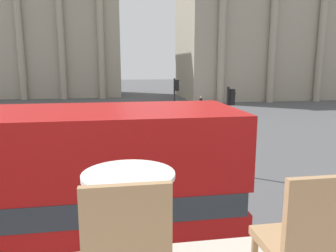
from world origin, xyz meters
The scene contains 8 objects.
cafe_dining_table centered at (1.20, -0.35, 3.97)m, with size 0.60×0.60×0.73m.
cafe_chair_1 centered at (2.07, -0.97, 3.95)m, with size 0.40×0.40×0.91m.
plaza_building_left centered at (-11.06, 50.53, 9.51)m, with size 27.01×11.49×19.02m.
plaza_building_right centered at (27.37, 43.52, 8.64)m, with size 33.58×13.71×17.27m.
traffic_light_near centered at (6.01, 11.06, 2.54)m, with size 0.42×0.24×3.89m.
traffic_light_mid centered at (5.02, 18.39, 2.56)m, with size 0.42×0.24×3.93m.
pedestrian_black centered at (9.71, 29.47, 0.93)m, with size 0.32×0.32×1.62m.
pedestrian_white centered at (-4.92, 21.56, 0.96)m, with size 0.32×0.32×1.67m.
Camera 1 is at (1.12, -2.36, 4.85)m, focal length 35.00 mm.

